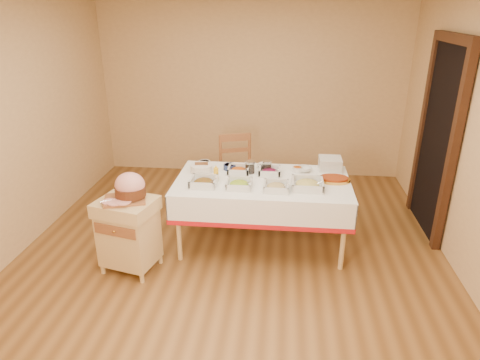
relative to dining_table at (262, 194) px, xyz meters
name	(u,v)px	position (x,y,z in m)	size (l,w,h in m)	color
room_shell	(230,138)	(-0.30, -0.30, 0.70)	(5.00, 5.00, 5.00)	brown
doorway	(438,137)	(1.90, 0.60, 0.51)	(0.09, 1.10, 2.20)	black
dining_table	(262,194)	(0.00, 0.00, 0.00)	(1.82, 1.02, 0.76)	#DEBA7A
butcher_cart	(129,231)	(-1.26, -0.62, -0.17)	(0.62, 0.55, 0.75)	#DEBA7A
dining_chair	(237,173)	(-0.36, 0.82, -0.10)	(0.54, 0.53, 0.97)	#945730
ham_on_board	(129,188)	(-1.22, -0.59, 0.27)	(0.40, 0.39, 0.27)	#945730
serving_dish_a	(204,182)	(-0.59, -0.21, 0.20)	(0.27, 0.26, 0.12)	silver
serving_dish_b	(239,184)	(-0.23, -0.21, 0.19)	(0.25, 0.25, 0.10)	silver
serving_dish_c	(276,187)	(0.15, -0.24, 0.19)	(0.25, 0.25, 0.10)	silver
serving_dish_d	(307,184)	(0.46, -0.16, 0.20)	(0.31, 0.31, 0.12)	silver
serving_dish_e	(239,170)	(-0.27, 0.17, 0.20)	(0.24, 0.23, 0.11)	silver
serving_dish_f	(270,171)	(0.07, 0.16, 0.20)	(0.24, 0.23, 0.11)	silver
small_bowl_left	(204,163)	(-0.68, 0.35, 0.20)	(0.13, 0.13, 0.06)	silver
small_bowl_mid	(230,167)	(-0.38, 0.27, 0.19)	(0.14, 0.14, 0.06)	navy
small_bowl_right	(297,169)	(0.37, 0.27, 0.19)	(0.11, 0.11, 0.06)	silver
bowl_white_imported	(264,166)	(-0.01, 0.37, 0.18)	(0.15, 0.15, 0.04)	silver
bowl_small_imported	(304,169)	(0.44, 0.30, 0.19)	(0.16, 0.16, 0.05)	silver
preserve_jar_left	(250,168)	(-0.15, 0.19, 0.22)	(0.11, 0.11, 0.14)	silver
preserve_jar_right	(267,167)	(0.03, 0.23, 0.22)	(0.10, 0.10, 0.13)	silver
mustard_bottle	(216,173)	(-0.48, -0.05, 0.23)	(0.05, 0.05, 0.16)	yellow
bread_basket	(202,168)	(-0.68, 0.15, 0.21)	(0.24, 0.24, 0.11)	white
plate_stack	(330,164)	(0.73, 0.39, 0.23)	(0.24, 0.24, 0.13)	silver
brass_platter	(334,179)	(0.74, 0.05, 0.18)	(0.34, 0.25, 0.04)	gold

